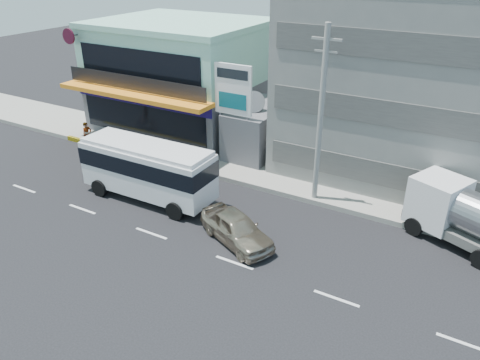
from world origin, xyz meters
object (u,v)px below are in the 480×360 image
at_px(sedan, 236,228).
at_px(concrete_building, 431,63).
at_px(billboard, 233,96).
at_px(utility_pole_near, 321,117).
at_px(motorcycle_rider, 89,144).
at_px(minibus, 148,167).
at_px(satellite_dish, 254,110).
at_px(shop_building, 182,79).

bearing_deg(sedan, concrete_building, 1.13).
bearing_deg(billboard, utility_pole_near, -15.48).
xyz_separation_m(utility_pole_near, motorcycle_rider, (-16.40, -1.57, -4.35)).
xyz_separation_m(utility_pole_near, minibus, (-8.55, -4.40, -3.13)).
bearing_deg(utility_pole_near, concrete_building, 62.24).
distance_m(concrete_building, satellite_dish, 11.30).
relative_size(utility_pole_near, motorcycle_rider, 4.12).
relative_size(utility_pole_near, sedan, 2.19).
bearing_deg(sedan, shop_building, 69.15).
bearing_deg(satellite_dish, billboard, -105.52).
bearing_deg(shop_building, utility_pole_near, -25.06).
bearing_deg(motorcycle_rider, concrete_building, 24.20).
height_order(satellite_dish, utility_pole_near, utility_pole_near).
relative_size(minibus, motorcycle_rider, 3.34).
height_order(minibus, motorcycle_rider, minibus).
distance_m(concrete_building, utility_pole_near, 8.79).
distance_m(shop_building, minibus, 12.38).
distance_m(utility_pole_near, minibus, 10.11).
bearing_deg(sedan, motorcycle_rider, 98.33).
relative_size(concrete_building, utility_pole_near, 1.60).
height_order(shop_building, concrete_building, concrete_building).
xyz_separation_m(concrete_building, utility_pole_near, (-4.00, -7.60, -1.85)).
height_order(billboard, minibus, billboard).
xyz_separation_m(shop_building, satellite_dish, (8.00, -2.95, -0.42)).
xyz_separation_m(concrete_building, sedan, (-5.81, -13.41, -6.22)).
xyz_separation_m(billboard, utility_pole_near, (6.50, -1.80, 0.22)).
height_order(concrete_building, utility_pole_near, concrete_building).
distance_m(concrete_building, sedan, 15.89).
bearing_deg(concrete_building, minibus, -136.30).
distance_m(shop_building, billboard, 8.92).
height_order(satellite_dish, minibus, satellite_dish).
relative_size(utility_pole_near, minibus, 1.23).
bearing_deg(sedan, billboard, 56.17).
relative_size(satellite_dish, sedan, 0.33).
distance_m(utility_pole_near, motorcycle_rider, 17.04).
bearing_deg(utility_pole_near, minibus, -152.80).
bearing_deg(motorcycle_rider, sedan, -16.22).
relative_size(billboard, motorcycle_rider, 2.85).
distance_m(billboard, sedan, 9.86).
distance_m(sedan, motorcycle_rider, 15.19).
relative_size(shop_building, satellite_dish, 8.27).
relative_size(shop_building, billboard, 1.80).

